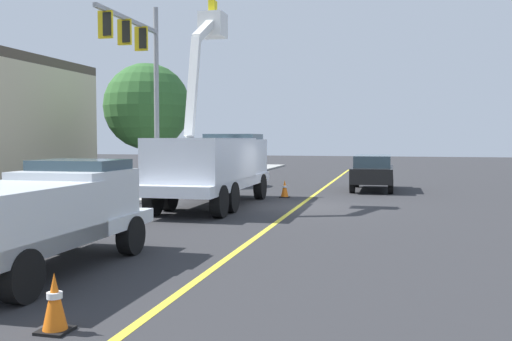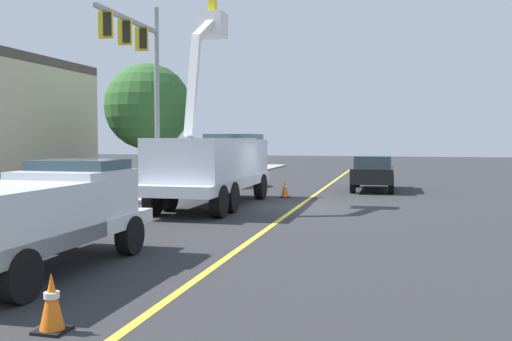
{
  "view_description": "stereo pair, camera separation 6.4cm",
  "coord_description": "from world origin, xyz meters",
  "px_view_note": "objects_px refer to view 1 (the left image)",
  "views": [
    {
      "loc": [
        -20.39,
        -3.71,
        2.51
      ],
      "look_at": [
        -1.64,
        1.21,
        1.4
      ],
      "focal_mm": 39.45,
      "sensor_mm": 36.0,
      "label": 1
    },
    {
      "loc": [
        -20.37,
        -3.77,
        2.51
      ],
      "look_at": [
        -1.64,
        1.21,
        1.4
      ],
      "focal_mm": 39.45,
      "sensor_mm": 36.0,
      "label": 2
    }
  ],
  "objects_px": {
    "service_pickup_truck": "(38,213)",
    "traffic_cone_leading": "(55,303)",
    "traffic_cone_mid_front": "(285,189)",
    "passing_minivan": "(373,170)",
    "traffic_signal_mast": "(141,64)",
    "utility_bucket_truck": "(214,162)"
  },
  "relations": [
    {
      "from": "traffic_cone_leading",
      "to": "traffic_signal_mast",
      "type": "relative_size",
      "value": 0.09
    },
    {
      "from": "traffic_cone_leading",
      "to": "traffic_cone_mid_front",
      "type": "height_order",
      "value": "traffic_cone_leading"
    },
    {
      "from": "traffic_cone_leading",
      "to": "traffic_signal_mast",
      "type": "xyz_separation_m",
      "value": [
        15.4,
        6.31,
        5.25
      ]
    },
    {
      "from": "utility_bucket_truck",
      "to": "traffic_signal_mast",
      "type": "height_order",
      "value": "traffic_signal_mast"
    },
    {
      "from": "utility_bucket_truck",
      "to": "traffic_cone_mid_front",
      "type": "bearing_deg",
      "value": -28.36
    },
    {
      "from": "utility_bucket_truck",
      "to": "service_pickup_truck",
      "type": "distance_m",
      "value": 10.69
    },
    {
      "from": "service_pickup_truck",
      "to": "traffic_cone_mid_front",
      "type": "height_order",
      "value": "service_pickup_truck"
    },
    {
      "from": "passing_minivan",
      "to": "traffic_signal_mast",
      "type": "xyz_separation_m",
      "value": [
        -6.05,
        9.24,
        4.66
      ]
    },
    {
      "from": "traffic_cone_mid_front",
      "to": "traffic_signal_mast",
      "type": "relative_size",
      "value": 0.09
    },
    {
      "from": "traffic_cone_leading",
      "to": "traffic_signal_mast",
      "type": "bearing_deg",
      "value": 22.29
    },
    {
      "from": "passing_minivan",
      "to": "traffic_cone_mid_front",
      "type": "relative_size",
      "value": 6.42
    },
    {
      "from": "passing_minivan",
      "to": "traffic_cone_leading",
      "type": "distance_m",
      "value": 21.66
    },
    {
      "from": "service_pickup_truck",
      "to": "passing_minivan",
      "type": "xyz_separation_m",
      "value": [
        18.68,
        -5.16,
        -0.15
      ]
    },
    {
      "from": "utility_bucket_truck",
      "to": "service_pickup_truck",
      "type": "relative_size",
      "value": 1.46
    },
    {
      "from": "passing_minivan",
      "to": "traffic_signal_mast",
      "type": "bearing_deg",
      "value": 123.22
    },
    {
      "from": "passing_minivan",
      "to": "traffic_cone_leading",
      "type": "relative_size",
      "value": 6.2
    },
    {
      "from": "utility_bucket_truck",
      "to": "traffic_cone_mid_front",
      "type": "distance_m",
      "value": 4.25
    },
    {
      "from": "service_pickup_truck",
      "to": "traffic_cone_mid_front",
      "type": "xyz_separation_m",
      "value": [
        14.26,
        -1.72,
        -0.75
      ]
    },
    {
      "from": "traffic_cone_leading",
      "to": "traffic_cone_mid_front",
      "type": "xyz_separation_m",
      "value": [
        17.03,
        0.51,
        -0.01
      ]
    },
    {
      "from": "service_pickup_truck",
      "to": "passing_minivan",
      "type": "bearing_deg",
      "value": -15.43
    },
    {
      "from": "service_pickup_truck",
      "to": "traffic_cone_leading",
      "type": "relative_size",
      "value": 7.23
    },
    {
      "from": "traffic_cone_leading",
      "to": "traffic_signal_mast",
      "type": "height_order",
      "value": "traffic_signal_mast"
    }
  ]
}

